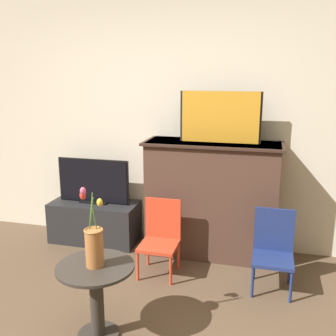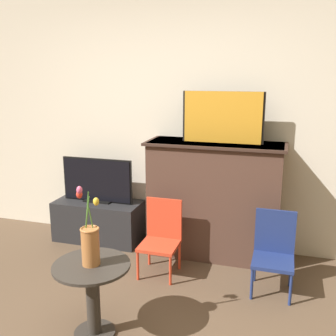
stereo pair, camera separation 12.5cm
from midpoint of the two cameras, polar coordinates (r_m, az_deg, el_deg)
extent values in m
cube|color=beige|center=(4.13, 1.47, 7.29)|extent=(8.00, 0.06, 2.70)
cube|color=#4C3328|center=(3.94, 7.60, -4.63)|extent=(1.27, 0.45, 1.16)
cube|color=#35231C|center=(3.79, 7.84, 3.48)|extent=(1.33, 0.49, 0.02)
cube|color=black|center=(3.77, 8.91, 7.28)|extent=(0.77, 0.02, 0.48)
cube|color=orange|center=(3.76, 8.88, 7.27)|extent=(0.73, 0.02, 0.48)
cube|color=#232326|center=(4.43, -9.22, -7.54)|extent=(0.94, 0.43, 0.44)
cube|color=black|center=(4.35, -9.33, -4.74)|extent=(0.31, 0.12, 0.02)
cube|color=black|center=(4.29, -9.40, -1.76)|extent=(0.80, 0.02, 0.48)
cube|color=black|center=(4.28, -9.45, -1.79)|extent=(0.77, 0.02, 0.45)
cylinder|color=red|center=(3.61, -3.38, -14.00)|extent=(0.02, 0.02, 0.27)
cylinder|color=red|center=(3.53, 1.40, -14.69)|extent=(0.02, 0.02, 0.27)
cylinder|color=red|center=(3.86, -1.80, -12.02)|extent=(0.02, 0.02, 0.27)
cylinder|color=red|center=(3.79, 2.65, -12.59)|extent=(0.02, 0.02, 0.27)
cube|color=red|center=(3.63, -0.29, -11.18)|extent=(0.34, 0.34, 0.03)
cube|color=red|center=(3.68, 0.43, -7.29)|extent=(0.34, 0.02, 0.38)
cylinder|color=navy|center=(3.41, 13.14, -16.09)|extent=(0.02, 0.02, 0.27)
cylinder|color=navy|center=(3.42, 18.41, -16.44)|extent=(0.02, 0.02, 0.27)
cylinder|color=navy|center=(3.68, 13.48, -13.79)|extent=(0.02, 0.02, 0.27)
cylinder|color=navy|center=(3.68, 18.32, -14.12)|extent=(0.02, 0.02, 0.27)
cube|color=navy|center=(3.48, 16.01, -12.91)|extent=(0.34, 0.34, 0.03)
cube|color=navy|center=(3.53, 16.28, -8.80)|extent=(0.34, 0.02, 0.38)
cylinder|color=#332D28|center=(3.06, -9.33, -22.50)|extent=(0.29, 0.29, 0.02)
cylinder|color=#332D28|center=(2.92, -9.53, -18.52)|extent=(0.10, 0.10, 0.52)
cylinder|color=#332D28|center=(2.79, -9.76, -13.80)|extent=(0.53, 0.53, 0.02)
cylinder|color=#AD6B38|center=(2.73, -9.88, -11.22)|extent=(0.12, 0.12, 0.26)
torus|color=#AD6B38|center=(2.68, -9.99, -8.73)|extent=(0.13, 0.13, 0.01)
cylinder|color=#477A2D|center=(2.68, -9.70, -7.73)|extent=(0.02, 0.05, 0.26)
ellipsoid|color=gold|center=(2.66, -9.07, -4.85)|extent=(0.04, 0.04, 0.06)
cylinder|color=#477A2D|center=(2.66, -10.40, -6.91)|extent=(0.06, 0.03, 0.35)
ellipsoid|color=#E0517A|center=(2.64, -11.42, -3.17)|extent=(0.04, 0.04, 0.05)
cylinder|color=#477A2D|center=(2.67, -10.36, -7.21)|extent=(0.07, 0.03, 0.32)
ellipsoid|color=red|center=(2.66, -11.44, -3.78)|extent=(0.04, 0.04, 0.06)
camera|label=1|loc=(0.06, -88.90, 0.27)|focal=42.00mm
camera|label=2|loc=(0.06, 91.10, -0.27)|focal=42.00mm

